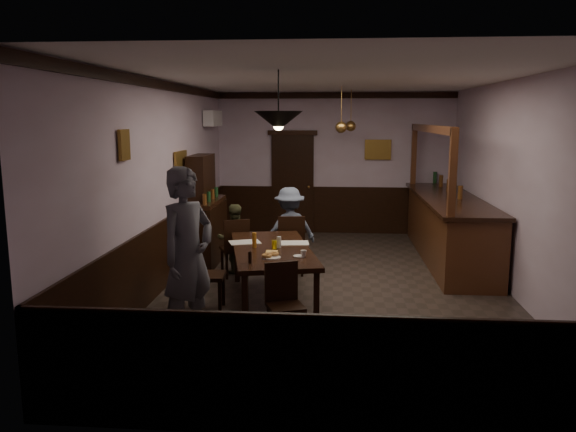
# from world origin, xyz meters

# --- Properties ---
(room) EXTENTS (5.01, 8.01, 3.01)m
(room) POSITION_xyz_m (0.00, 0.00, 1.50)
(room) COLOR #2D2621
(room) RESTS_ON ground
(dining_table) EXTENTS (1.45, 2.36, 0.75)m
(dining_table) POSITION_xyz_m (-0.82, -0.76, 0.69)
(dining_table) COLOR black
(dining_table) RESTS_ON ground
(chair_far_left) EXTENTS (0.53, 0.53, 0.93)m
(chair_far_left) POSITION_xyz_m (-1.52, 0.39, 0.51)
(chair_far_left) COLOR black
(chair_far_left) RESTS_ON ground
(chair_far_right) EXTENTS (0.46, 0.46, 0.96)m
(chair_far_right) POSITION_xyz_m (-0.67, 0.57, 0.53)
(chair_far_right) COLOR black
(chair_far_right) RESTS_ON ground
(chair_near) EXTENTS (0.49, 0.49, 0.88)m
(chair_near) POSITION_xyz_m (-0.55, -2.06, 0.48)
(chair_near) COLOR black
(chair_near) RESTS_ON ground
(chair_side) EXTENTS (0.45, 0.45, 0.98)m
(chair_side) POSITION_xyz_m (-1.69, -1.15, 0.53)
(chair_side) COLOR black
(chair_side) RESTS_ON ground
(person_standing) EXTENTS (0.77, 0.85, 1.95)m
(person_standing) POSITION_xyz_m (-1.58, -2.21, 0.98)
(person_standing) COLOR #585965
(person_standing) RESTS_ON ground
(person_seated_left) EXTENTS (0.67, 0.61, 1.11)m
(person_seated_left) POSITION_xyz_m (-1.60, 0.65, 0.56)
(person_seated_left) COLOR #4D4F2F
(person_seated_left) RESTS_ON ground
(person_seated_right) EXTENTS (1.01, 0.82, 1.37)m
(person_seated_right) POSITION_xyz_m (-0.72, 0.85, 0.68)
(person_seated_right) COLOR slate
(person_seated_right) RESTS_ON ground
(newspaper_left) EXTENTS (0.50, 0.43, 0.01)m
(newspaper_left) POSITION_xyz_m (-1.24, -0.47, 0.75)
(newspaper_left) COLOR silver
(newspaper_left) RESTS_ON dining_table
(newspaper_right) EXTENTS (0.45, 0.35, 0.01)m
(newspaper_right) POSITION_xyz_m (-0.55, -0.46, 0.75)
(newspaper_right) COLOR silver
(newspaper_right) RESTS_ON dining_table
(napkin) EXTENTS (0.18, 0.18, 0.00)m
(napkin) POSITION_xyz_m (-0.80, -0.97, 0.75)
(napkin) COLOR #EFB458
(napkin) RESTS_ON dining_table
(saucer) EXTENTS (0.15, 0.15, 0.01)m
(saucer) POSITION_xyz_m (-0.43, -1.21, 0.76)
(saucer) COLOR white
(saucer) RESTS_ON dining_table
(coffee_cup) EXTENTS (0.10, 0.10, 0.07)m
(coffee_cup) POSITION_xyz_m (-0.37, -1.22, 0.80)
(coffee_cup) COLOR white
(coffee_cup) RESTS_ON saucer
(pastry_plate) EXTENTS (0.22, 0.22, 0.01)m
(pastry_plate) POSITION_xyz_m (-0.76, -1.31, 0.76)
(pastry_plate) COLOR white
(pastry_plate) RESTS_ON dining_table
(pastry_ring_a) EXTENTS (0.13, 0.13, 0.04)m
(pastry_ring_a) POSITION_xyz_m (-0.82, -1.33, 0.79)
(pastry_ring_a) COLOR #C68C47
(pastry_ring_a) RESTS_ON pastry_plate
(pastry_ring_b) EXTENTS (0.13, 0.13, 0.04)m
(pastry_ring_b) POSITION_xyz_m (-0.75, -1.23, 0.79)
(pastry_ring_b) COLOR #C68C47
(pastry_ring_b) RESTS_ON pastry_plate
(soda_can) EXTENTS (0.07, 0.07, 0.12)m
(soda_can) POSITION_xyz_m (-0.78, -0.83, 0.81)
(soda_can) COLOR yellow
(soda_can) RESTS_ON dining_table
(beer_glass) EXTENTS (0.06, 0.06, 0.20)m
(beer_glass) POSITION_xyz_m (-1.06, -0.75, 0.85)
(beer_glass) COLOR #BF721E
(beer_glass) RESTS_ON dining_table
(water_glass) EXTENTS (0.06, 0.06, 0.15)m
(water_glass) POSITION_xyz_m (-0.73, -0.74, 0.82)
(water_glass) COLOR silver
(water_glass) RESTS_ON dining_table
(pepper_mill) EXTENTS (0.04, 0.04, 0.14)m
(pepper_mill) POSITION_xyz_m (-0.99, -1.58, 0.82)
(pepper_mill) COLOR black
(pepper_mill) RESTS_ON dining_table
(sideboard) EXTENTS (0.50, 1.40, 1.85)m
(sideboard) POSITION_xyz_m (-2.21, 1.26, 0.74)
(sideboard) COLOR black
(sideboard) RESTS_ON ground
(bar_counter) EXTENTS (0.97, 4.17, 2.34)m
(bar_counter) POSITION_xyz_m (1.99, 1.78, 0.59)
(bar_counter) COLOR #452412
(bar_counter) RESTS_ON ground
(door_back) EXTENTS (0.90, 0.06, 2.10)m
(door_back) POSITION_xyz_m (-0.90, 3.95, 1.05)
(door_back) COLOR black
(door_back) RESTS_ON ground
(ac_unit) EXTENTS (0.20, 0.85, 0.30)m
(ac_unit) POSITION_xyz_m (-2.38, 2.90, 2.45)
(ac_unit) COLOR white
(ac_unit) RESTS_ON ground
(picture_left_small) EXTENTS (0.04, 0.28, 0.36)m
(picture_left_small) POSITION_xyz_m (-2.46, -1.60, 2.15)
(picture_left_small) COLOR olive
(picture_left_small) RESTS_ON ground
(picture_left_large) EXTENTS (0.04, 0.62, 0.48)m
(picture_left_large) POSITION_xyz_m (-2.46, 0.80, 1.70)
(picture_left_large) COLOR olive
(picture_left_large) RESTS_ON ground
(picture_back) EXTENTS (0.55, 0.04, 0.42)m
(picture_back) POSITION_xyz_m (0.90, 3.96, 1.80)
(picture_back) COLOR olive
(picture_back) RESTS_ON ground
(pendant_iron) EXTENTS (0.56, 0.56, 0.68)m
(pendant_iron) POSITION_xyz_m (-0.65, -1.54, 2.43)
(pendant_iron) COLOR black
(pendant_iron) RESTS_ON ground
(pendant_brass_mid) EXTENTS (0.20, 0.20, 0.81)m
(pendant_brass_mid) POSITION_xyz_m (0.10, 1.89, 2.30)
(pendant_brass_mid) COLOR #BF8C3F
(pendant_brass_mid) RESTS_ON ground
(pendant_brass_far) EXTENTS (0.20, 0.20, 0.81)m
(pendant_brass_far) POSITION_xyz_m (0.30, 3.15, 2.30)
(pendant_brass_far) COLOR #BF8C3F
(pendant_brass_far) RESTS_ON ground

